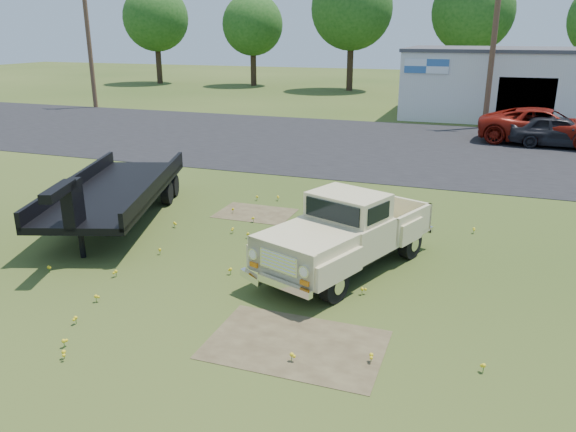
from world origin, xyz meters
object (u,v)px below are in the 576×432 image
object	(u,v)px
vintage_pickup_truck	(347,231)
red_pickup	(545,127)
flatbed_trailer	(116,186)
dark_sedan	(558,132)

from	to	relation	value
vintage_pickup_truck	red_pickup	distance (m)	18.26
flatbed_trailer	dark_sedan	xyz separation A→B (m)	(12.71, 15.68, -0.27)
vintage_pickup_truck	flatbed_trailer	distance (m)	7.06
flatbed_trailer	red_pickup	bearing A→B (deg)	34.63
flatbed_trailer	dark_sedan	distance (m)	20.18
vintage_pickup_truck	dark_sedan	distance (m)	17.80
flatbed_trailer	dark_sedan	world-z (taller)	flatbed_trailer
vintage_pickup_truck	flatbed_trailer	world-z (taller)	flatbed_trailer
vintage_pickup_truck	dark_sedan	xyz separation A→B (m)	(5.75, 16.85, -0.16)
dark_sedan	red_pickup	bearing A→B (deg)	41.94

